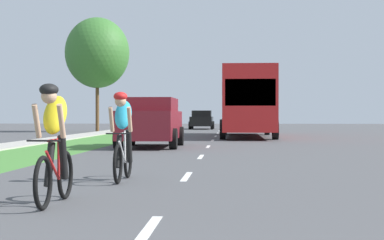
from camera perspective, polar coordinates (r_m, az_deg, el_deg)
ground_plane at (r=21.96m, az=1.36°, el=-2.60°), size 120.00×120.00×0.00m
grass_verge at (r=22.76m, az=-11.86°, el=-2.49°), size 2.86×70.00×0.01m
lane_markings_center at (r=25.95m, az=1.70°, el=-2.12°), size 0.12×52.20×0.01m
cyclist_lead at (r=8.42m, az=-12.42°, el=-2.05°), size 0.42×1.72×1.58m
cyclist_trailing at (r=11.21m, az=-6.31°, el=-1.41°), size 0.42×1.72×1.58m
suv_maroon at (r=22.85m, az=-3.75°, el=-0.10°), size 2.15×4.70×1.79m
bus_red at (r=33.75m, az=5.02°, el=1.84°), size 2.78×11.60×3.48m
sedan_black at (r=51.49m, az=0.90°, el=0.03°), size 1.98×4.30×1.52m
street_tree_far at (r=43.68m, az=-8.60°, el=6.05°), size 4.39×4.39×7.84m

